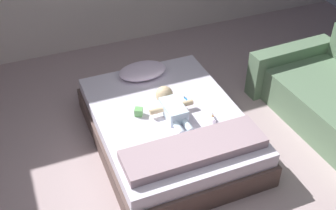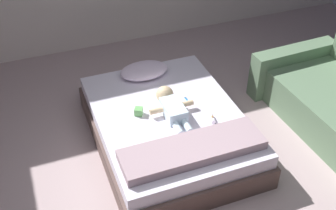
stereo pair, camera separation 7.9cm
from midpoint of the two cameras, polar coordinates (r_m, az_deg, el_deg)
The scene contains 8 objects.
ground_plane at distance 3.97m, azimuth 2.52°, elevation -11.70°, with size 8.00×8.00×0.00m, color #B79EA1.
bed at distance 4.32m, azimuth 0.52°, elevation -3.14°, with size 1.45×1.93×0.39m.
pillow at distance 4.69m, azimuth -2.79°, elevation 4.69°, with size 0.54×0.35×0.14m.
baby at distance 4.17m, azimuth 0.91°, elevation -0.06°, with size 0.46×0.64×0.18m.
toothbrush at distance 4.35m, azimuth 3.10°, elevation 0.72°, with size 0.03×0.13×0.02m.
blanket at distance 3.74m, azimuth 3.96°, elevation -6.03°, with size 1.30×0.38×0.09m.
toy_block at distance 4.16m, azimuth -3.46°, elevation -0.87°, with size 0.10×0.10×0.08m.
baby_bottle at distance 4.11m, azimuth 6.57°, elevation -1.82°, with size 0.06×0.12×0.07m.
Camera 2 is at (-1.04, -2.36, 3.02)m, focal length 44.90 mm.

